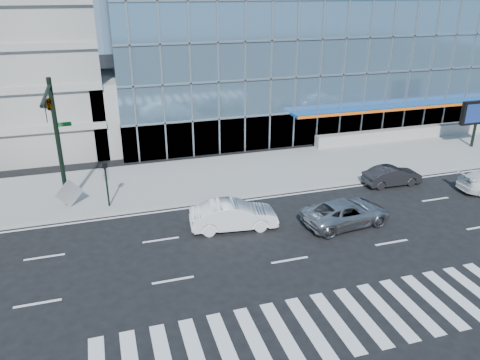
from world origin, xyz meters
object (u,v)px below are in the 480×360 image
(silver_suv, at_px, (346,213))
(tilted_panel, at_px, (69,193))
(white_sedan, at_px, (233,215))
(ped_signal_post, at_px, (106,177))
(traffic_signal, at_px, (52,117))
(dark_sedan, at_px, (392,176))
(marquee_sign, at_px, (478,113))

(silver_suv, distance_m, tilted_panel, 16.91)
(silver_suv, xyz_separation_m, white_sedan, (-6.41, 1.49, 0.08))
(ped_signal_post, relative_size, silver_suv, 0.56)
(traffic_signal, height_order, ped_signal_post, traffic_signal)
(dark_sedan, height_order, tilted_panel, tilted_panel)
(marquee_sign, bearing_deg, traffic_signal, -174.08)
(silver_suv, height_order, white_sedan, white_sedan)
(dark_sedan, bearing_deg, tilted_panel, 83.85)
(silver_suv, bearing_deg, traffic_signal, 63.35)
(traffic_signal, relative_size, white_sedan, 1.61)
(traffic_signal, xyz_separation_m, marquee_sign, (33.00, 3.42, -3.10))
(marquee_sign, distance_m, dark_sedan, 12.63)
(traffic_signal, bearing_deg, white_sedan, -25.55)
(ped_signal_post, height_order, dark_sedan, ped_signal_post)
(traffic_signal, xyz_separation_m, tilted_panel, (0.21, 1.02, -5.10))
(silver_suv, relative_size, white_sedan, 1.07)
(tilted_panel, bearing_deg, traffic_signal, -125.32)
(marquee_sign, xyz_separation_m, white_sedan, (-23.77, -7.84, -2.25))
(ped_signal_post, bearing_deg, tilted_panel, 164.30)
(silver_suv, bearing_deg, white_sedan, 70.93)
(marquee_sign, height_order, silver_suv, marquee_sign)
(ped_signal_post, distance_m, silver_suv, 14.63)
(traffic_signal, relative_size, dark_sedan, 1.95)
(traffic_signal, distance_m, tilted_panel, 5.20)
(ped_signal_post, bearing_deg, traffic_signal, -171.48)
(ped_signal_post, height_order, marquee_sign, marquee_sign)
(traffic_signal, bearing_deg, marquee_sign, 5.92)
(ped_signal_post, bearing_deg, white_sedan, -35.41)
(ped_signal_post, distance_m, dark_sedan, 19.30)
(ped_signal_post, xyz_separation_m, dark_sedan, (19.15, -1.94, -1.47))
(traffic_signal, bearing_deg, ped_signal_post, 8.52)
(silver_suv, xyz_separation_m, dark_sedan, (6.00, 4.33, -0.06))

